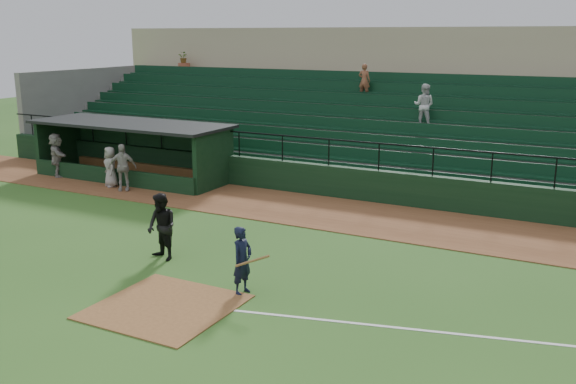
% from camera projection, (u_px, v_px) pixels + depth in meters
% --- Properties ---
extents(ground, '(90.00, 90.00, 0.00)m').
position_uv_depth(ground, '(191.00, 292.00, 15.46)').
color(ground, '#2D5A1D').
rests_on(ground, ground).
extents(warning_track, '(40.00, 4.00, 0.03)m').
position_uv_depth(warning_track, '(328.00, 212.00, 22.32)').
color(warning_track, brown).
rests_on(warning_track, ground).
extents(home_plate_dirt, '(3.00, 3.00, 0.03)m').
position_uv_depth(home_plate_dirt, '(165.00, 307.00, 14.59)').
color(home_plate_dirt, brown).
rests_on(home_plate_dirt, ground).
extents(foul_line, '(17.49, 4.44, 0.01)m').
position_uv_depth(foul_line, '(552.00, 344.00, 12.85)').
color(foul_line, white).
rests_on(foul_line, ground).
extents(stadium_structure, '(38.00, 13.08, 6.40)m').
position_uv_depth(stadium_structure, '(406.00, 119.00, 29.03)').
color(stadium_structure, black).
rests_on(stadium_structure, ground).
extents(dugout, '(8.90, 3.20, 2.42)m').
position_uv_depth(dugout, '(138.00, 146.00, 27.77)').
color(dugout, black).
rests_on(dugout, ground).
extents(batter_at_plate, '(1.03, 0.69, 1.66)m').
position_uv_depth(batter_at_plate, '(242.00, 260.00, 15.19)').
color(batter_at_plate, black).
rests_on(batter_at_plate, ground).
extents(umpire, '(1.08, 0.95, 1.86)m').
position_uv_depth(umpire, '(162.00, 227.00, 17.49)').
color(umpire, black).
rests_on(umpire, ground).
extents(dugout_player_a, '(1.15, 0.99, 1.86)m').
position_uv_depth(dugout_player_a, '(122.00, 167.00, 25.21)').
color(dugout_player_a, '#ACA8A1').
rests_on(dugout_player_a, warning_track).
extents(dugout_player_b, '(0.95, 0.86, 1.63)m').
position_uv_depth(dugout_player_b, '(110.00, 167.00, 25.88)').
color(dugout_player_b, '#A29C97').
rests_on(dugout_player_b, warning_track).
extents(dugout_player_c, '(1.76, 1.45, 1.89)m').
position_uv_depth(dugout_player_c, '(56.00, 155.00, 27.72)').
color(dugout_player_c, '#99948F').
rests_on(dugout_player_c, warning_track).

